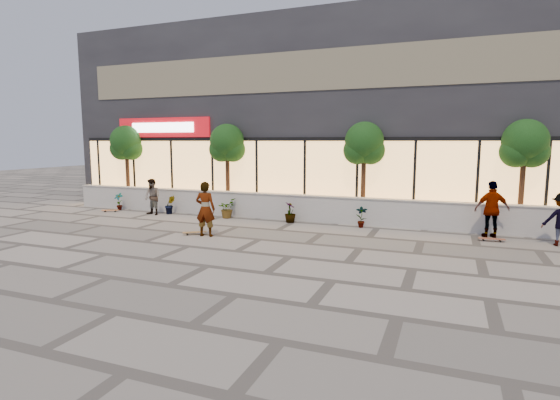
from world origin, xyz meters
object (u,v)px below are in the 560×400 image
(tree_midwest, at_px, (227,145))
(tree_mideast, at_px, (364,146))
(skater_right_near, at_px, (492,209))
(skateboard_center, at_px, (195,232))
(tree_west, at_px, (126,145))
(skateboard_right_near, at_px, (492,239))
(skater_center, at_px, (205,209))
(skater_left, at_px, (152,197))
(skateboard_left, at_px, (110,210))
(tree_east, at_px, (525,146))

(tree_midwest, xyz_separation_m, tree_mideast, (6.00, 0.00, 0.00))
(skater_right_near, distance_m, skateboard_center, 9.91)
(tree_west, bearing_deg, tree_midwest, 0.00)
(tree_west, bearing_deg, tree_mideast, 0.00)
(skateboard_right_near, bearing_deg, skater_center, -166.78)
(tree_west, height_order, skater_left, tree_west)
(skateboard_left, bearing_deg, tree_east, -19.05)
(skater_left, height_order, skateboard_right_near, skater_left)
(tree_midwest, height_order, skater_center, tree_midwest)
(tree_east, bearing_deg, tree_midwest, 180.00)
(skater_right_near, bearing_deg, tree_west, -22.31)
(tree_east, relative_size, skater_right_near, 2.08)
(skateboard_left, bearing_deg, skateboard_right_near, -25.91)
(tree_mideast, distance_m, tree_east, 5.50)
(tree_mideast, bearing_deg, skater_center, -133.43)
(tree_east, relative_size, skateboard_left, 5.24)
(skater_center, height_order, skater_right_near, skater_right_near)
(tree_mideast, bearing_deg, skater_left, -168.59)
(skater_right_near, xyz_separation_m, skateboard_left, (-15.54, -0.39, -0.87))
(tree_east, distance_m, skateboard_center, 11.68)
(tree_east, bearing_deg, skateboard_left, -173.83)
(tree_mideast, bearing_deg, skateboard_right_near, -23.70)
(tree_west, xyz_separation_m, tree_mideast, (11.50, 0.00, 0.00))
(tree_west, height_order, skateboard_right_near, tree_west)
(tree_west, distance_m, skater_center, 8.74)
(skater_right_near, distance_m, skateboard_left, 15.57)
(skateboard_center, xyz_separation_m, skateboard_left, (-6.18, 2.77, -0.01))
(tree_mideast, distance_m, skater_left, 9.17)
(tree_midwest, bearing_deg, skateboard_right_near, -10.65)
(tree_mideast, distance_m, skater_right_near, 5.14)
(tree_midwest, bearing_deg, tree_west, 180.00)
(skater_center, relative_size, skateboard_center, 2.37)
(skater_center, distance_m, skateboard_right_near, 9.30)
(skateboard_center, bearing_deg, skateboard_left, 120.44)
(tree_midwest, relative_size, tree_mideast, 1.00)
(skateboard_left, bearing_deg, tree_west, 79.14)
(tree_east, xyz_separation_m, skateboard_center, (-10.36, -4.56, -2.90))
(tree_west, relative_size, tree_east, 1.00)
(tree_midwest, distance_m, skateboard_left, 6.09)
(tree_west, distance_m, skateboard_right_near, 16.38)
(skater_center, distance_m, skater_right_near, 9.44)
(skater_left, relative_size, skateboard_center, 2.01)
(tree_midwest, relative_size, skateboard_left, 5.24)
(skateboard_center, height_order, skateboard_left, skateboard_center)
(skateboard_left, bearing_deg, skater_center, -48.26)
(tree_mideast, height_order, tree_east, same)
(skater_right_near, height_order, skateboard_center, skater_right_near)
(tree_west, height_order, skater_center, tree_west)
(skateboard_center, bearing_deg, skateboard_right_near, -20.03)
(skater_left, height_order, skateboard_left, skater_left)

